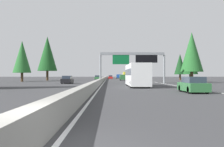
{
  "coord_description": "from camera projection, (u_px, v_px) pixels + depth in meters",
  "views": [
    {
      "loc": [
        -5.59,
        -1.49,
        1.64
      ],
      "look_at": [
        54.24,
        -2.01,
        1.94
      ],
      "focal_mm": 42.12,
      "sensor_mm": 36.0,
      "label": 1
    }
  ],
  "objects": [
    {
      "name": "ground_plane",
      "position": [
        104.0,
        81.0,
        65.57
      ],
      "size": [
        320.0,
        320.0,
        0.0
      ],
      "primitive_type": "plane",
      "color": "#38383A"
    },
    {
      "name": "median_barrier",
      "position": [
        104.0,
        78.0,
        85.57
      ],
      "size": [
        180.0,
        0.56,
        0.9
      ],
      "primitive_type": "cube",
      "color": "#9E9B93",
      "rests_on": "ground"
    },
    {
      "name": "shoulder_stripe_right",
      "position": [
        144.0,
        80.0,
        75.67
      ],
      "size": [
        160.0,
        0.16,
        0.01
      ],
      "primitive_type": "cube",
      "color": "silver",
      "rests_on": "ground"
    },
    {
      "name": "shoulder_stripe_median",
      "position": [
        105.0,
        80.0,
        75.57
      ],
      "size": [
        160.0,
        0.16,
        0.01
      ],
      "primitive_type": "cube",
      "color": "silver",
      "rests_on": "ground"
    },
    {
      "name": "sign_gantry_overhead",
      "position": [
        133.0,
        59.0,
        50.58
      ],
      "size": [
        0.5,
        12.68,
        5.98
      ],
      "color": "gray",
      "rests_on": "ground"
    },
    {
      "name": "sedan_far_center",
      "position": [
        193.0,
        85.0,
        24.3
      ],
      "size": [
        4.4,
        1.8,
        1.47
      ],
      "color": "#2D6B38",
      "rests_on": "ground"
    },
    {
      "name": "bus_far_left",
      "position": [
        137.0,
        74.0,
        36.84
      ],
      "size": [
        11.5,
        2.55,
        3.1
      ],
      "color": "white",
      "rests_on": "ground"
    },
    {
      "name": "minivan_distant_b",
      "position": [
        123.0,
        77.0,
        77.92
      ],
      "size": [
        5.0,
        1.95,
        1.69
      ],
      "color": "#2D6B38",
      "rests_on": "ground"
    },
    {
      "name": "pickup_far_right",
      "position": [
        119.0,
        76.0,
        119.67
      ],
      "size": [
        5.6,
        2.0,
        1.86
      ],
      "color": "#1E4793",
      "rests_on": "ground"
    },
    {
      "name": "box_truck_mid_right",
      "position": [
        126.0,
        75.0,
        119.9
      ],
      "size": [
        8.5,
        2.4,
        2.95
      ],
      "color": "gold",
      "rests_on": "ground"
    },
    {
      "name": "sedan_near_right",
      "position": [
        110.0,
        77.0,
        107.23
      ],
      "size": [
        4.4,
        1.8,
        1.47
      ],
      "color": "red",
      "rests_on": "ground"
    },
    {
      "name": "sedan_distant_a",
      "position": [
        118.0,
        77.0,
        129.19
      ],
      "size": [
        4.4,
        1.8,
        1.47
      ],
      "color": "#AD931E",
      "rests_on": "ground"
    },
    {
      "name": "oncoming_near",
      "position": [
        67.0,
        80.0,
        49.32
      ],
      "size": [
        4.4,
        1.8,
        1.47
      ],
      "rotation": [
        0.0,
        0.0,
        3.14
      ],
      "color": "black",
      "rests_on": "ground"
    },
    {
      "name": "oncoming_far",
      "position": [
        97.0,
        78.0,
        93.25
      ],
      "size": [
        4.4,
        1.8,
        1.47
      ],
      "rotation": [
        0.0,
        0.0,
        3.14
      ],
      "color": "#2D6B38",
      "rests_on": "ground"
    },
    {
      "name": "conifer_right_near",
      "position": [
        192.0,
        52.0,
        53.26
      ],
      "size": [
        4.54,
        4.54,
        10.33
      ],
      "color": "#4C3823",
      "rests_on": "ground"
    },
    {
      "name": "conifer_right_mid",
      "position": [
        190.0,
        61.0,
        63.19
      ],
      "size": [
        3.57,
        3.57,
        8.11
      ],
      "color": "#4C3823",
      "rests_on": "ground"
    },
    {
      "name": "conifer_right_far",
      "position": [
        180.0,
        64.0,
        80.95
      ],
      "size": [
        3.57,
        3.57,
        8.1
      ],
      "color": "#4C3823",
      "rests_on": "ground"
    },
    {
      "name": "conifer_left_near",
      "position": [
        22.0,
        57.0,
        62.54
      ],
      "size": [
        4.29,
        4.29,
        9.76
      ],
      "color": "#4C3823",
      "rests_on": "ground"
    },
    {
      "name": "conifer_left_mid",
      "position": [
        47.0,
        54.0,
        75.68
      ],
      "size": [
        5.6,
        5.6,
        12.72
      ],
      "color": "#4C3823",
      "rests_on": "ground"
    }
  ]
}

